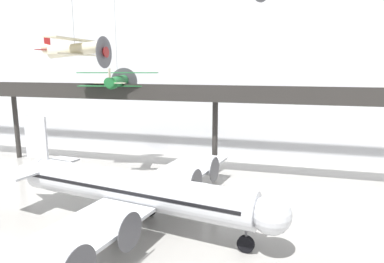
# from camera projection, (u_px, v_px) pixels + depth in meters

# --- Properties ---
(hangar_back_wall) EXTENTS (140.00, 3.00, 27.34)m
(hangar_back_wall) POSITION_uv_depth(u_px,v_px,m) (228.00, 66.00, 50.35)
(hangar_back_wall) COLOR silver
(hangar_back_wall) RESTS_ON ground
(mezzanine_walkway) EXTENTS (110.00, 3.20, 11.49)m
(mezzanine_walkway) POSITION_uv_depth(u_px,v_px,m) (214.00, 99.00, 41.38)
(mezzanine_walkway) COLOR #2D2B28
(mezzanine_walkway) RESTS_ON ground
(airliner_silver_main) EXTENTS (27.21, 31.22, 8.94)m
(airliner_silver_main) POSITION_uv_depth(u_px,v_px,m) (130.00, 190.00, 29.13)
(airliner_silver_main) COLOR silver
(airliner_silver_main) RESTS_ON ground
(suspended_plane_green_biplane) EXTENTS (9.96, 8.27, 13.48)m
(suspended_plane_green_biplane) POSITION_uv_depth(u_px,v_px,m) (118.00, 81.00, 42.25)
(suspended_plane_green_biplane) COLOR #1E6B33
(suspended_plane_cream_biplane) EXTENTS (6.16, 7.53, 10.10)m
(suspended_plane_cream_biplane) POSITION_uv_depth(u_px,v_px,m) (75.00, 49.00, 29.63)
(suspended_plane_cream_biplane) COLOR beige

